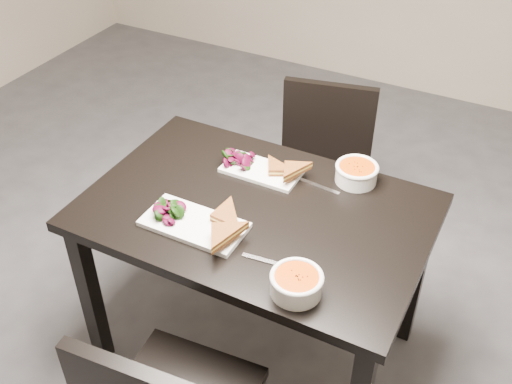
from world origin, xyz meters
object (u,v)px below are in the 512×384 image
at_px(plate_near, 194,224).
at_px(soup_bowl_near, 296,283).
at_px(table, 256,229).
at_px(plate_far, 261,171).
at_px(soup_bowl_far, 357,172).
at_px(chair_far, 321,167).

height_order(plate_near, soup_bowl_near, soup_bowl_near).
relative_size(plate_near, soup_bowl_near, 2.19).
xyz_separation_m(table, plate_far, (-0.08, 0.20, 0.11)).
height_order(plate_near, soup_bowl_far, soup_bowl_far).
bearing_deg(table, plate_near, -127.27).
xyz_separation_m(table, chair_far, (-0.02, 0.69, -0.17)).
xyz_separation_m(soup_bowl_near, plate_far, (-0.37, 0.49, -0.03)).
relative_size(table, chair_far, 1.41).
bearing_deg(plate_near, chair_far, 82.24).
height_order(plate_near, plate_far, plate_near).
xyz_separation_m(table, soup_bowl_far, (0.26, 0.31, 0.14)).
bearing_deg(plate_far, soup_bowl_near, -53.27).
xyz_separation_m(plate_near, soup_bowl_near, (0.43, -0.11, 0.03)).
relative_size(chair_far, soup_bowl_far, 5.33).
distance_m(chair_far, soup_bowl_near, 1.08).
xyz_separation_m(table, soup_bowl_near, (0.29, -0.30, 0.14)).
xyz_separation_m(table, plate_near, (-0.14, -0.18, 0.11)).
distance_m(table, chair_far, 0.71).
bearing_deg(plate_near, plate_far, 81.04).
height_order(soup_bowl_near, plate_far, soup_bowl_near).
distance_m(plate_far, soup_bowl_far, 0.36).
bearing_deg(plate_far, table, -67.90).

